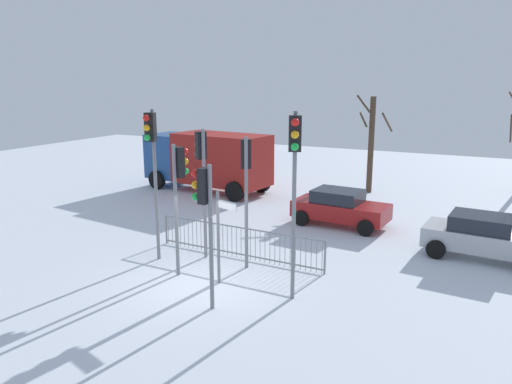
{
  "coord_description": "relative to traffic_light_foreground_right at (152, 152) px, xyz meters",
  "views": [
    {
      "loc": [
        7.34,
        -11.2,
        5.82
      ],
      "look_at": [
        0.28,
        3.15,
        2.13
      ],
      "focal_mm": 34.12,
      "sensor_mm": 36.0,
      "label": 1
    }
  ],
  "objects": [
    {
      "name": "car_silver_far",
      "position": [
        9.64,
        4.99,
        -2.85
      ],
      "size": [
        3.93,
        2.21,
        1.47
      ],
      "rotation": [
        0.0,
        0.0,
        -0.09
      ],
      "color": "#B2B5BA",
      "rests_on": "ground"
    },
    {
      "name": "traffic_light_mid_right",
      "position": [
        3.3,
        -2.18,
        -0.82
      ],
      "size": [
        0.57,
        0.32,
        3.81
      ],
      "rotation": [
        0.0,
        0.0,
        1.59
      ],
      "color": "slate",
      "rests_on": "ground"
    },
    {
      "name": "pedestrian_guard_railing",
      "position": [
        2.31,
        1.43,
        -3.06
      ],
      "size": [
        6.16,
        0.28,
        1.07
      ],
      "rotation": [
        0.0,
        0.0,
        -0.03
      ],
      "color": "slate",
      "rests_on": "ground"
    },
    {
      "name": "delivery_truck",
      "position": [
        -4.0,
        9.7,
        -1.87
      ],
      "size": [
        7.28,
        3.44,
        3.1
      ],
      "rotation": [
        0.0,
        0.0,
        3.02
      ],
      "color": "maroon",
      "rests_on": "ground"
    },
    {
      "name": "traffic_light_rear_left",
      "position": [
        2.89,
        0.86,
        -0.55
      ],
      "size": [
        0.41,
        0.52,
        4.17
      ],
      "rotation": [
        0.0,
        0.0,
        0.49
      ],
      "color": "slate",
      "rests_on": "ground"
    },
    {
      "name": "direction_sign_post",
      "position": [
        2.85,
        -0.72,
        -2.05
      ],
      "size": [
        0.76,
        0.29,
        2.77
      ],
      "rotation": [
        0.0,
        0.0,
        -0.31
      ],
      "color": "slate",
      "rests_on": "ground"
    },
    {
      "name": "traffic_light_foreground_left",
      "position": [
        1.39,
        -0.57,
        -0.67
      ],
      "size": [
        0.37,
        0.56,
        4.02
      ],
      "rotation": [
        0.0,
        0.0,
        6.02
      ],
      "color": "slate",
      "rests_on": "ground"
    },
    {
      "name": "bare_tree_centre",
      "position": [
        3.91,
        13.07,
        -0.95
      ],
      "size": [
        1.8,
        1.64,
        5.09
      ],
      "color": "#473828",
      "rests_on": "ground"
    },
    {
      "name": "ground_plane",
      "position": [
        2.31,
        -0.98,
        -3.61
      ],
      "size": [
        60.0,
        60.0,
        0.0
      ],
      "primitive_type": "plane",
      "color": "silver"
    },
    {
      "name": "traffic_light_rear_right",
      "position": [
        5.16,
        -0.83,
        0.09
      ],
      "size": [
        0.38,
        0.54,
        5.07
      ],
      "rotation": [
        0.0,
        0.0,
        3.51
      ],
      "color": "slate",
      "rests_on": "ground"
    },
    {
      "name": "traffic_light_foreground_right",
      "position": [
        0.0,
        0.0,
        0.0
      ],
      "size": [
        0.36,
        0.56,
        4.94
      ],
      "rotation": [
        0.0,
        0.0,
        3.34
      ],
      "color": "slate",
      "rests_on": "ground"
    },
    {
      "name": "car_red_near",
      "position": [
        4.25,
        6.56,
        -2.85
      ],
      "size": [
        3.93,
        2.19,
        1.47
      ],
      "rotation": [
        0.0,
        0.0,
        -0.08
      ],
      "color": "maroon",
      "rests_on": "ground"
    },
    {
      "name": "traffic_light_mid_left",
      "position": [
        1.17,
        1.04,
        -0.45
      ],
      "size": [
        0.51,
        0.42,
        4.31
      ],
      "rotation": [
        0.0,
        0.0,
        1.04
      ],
      "color": "slate",
      "rests_on": "ground"
    }
  ]
}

